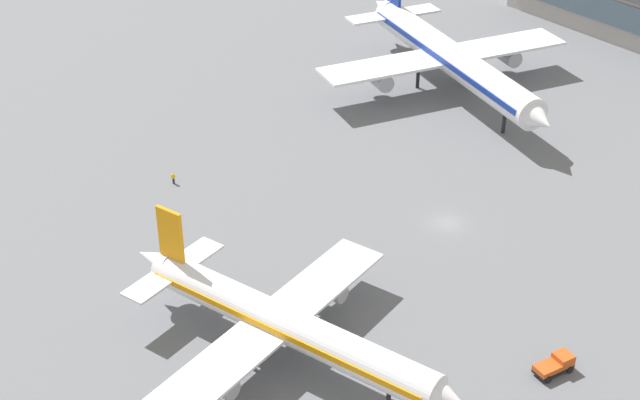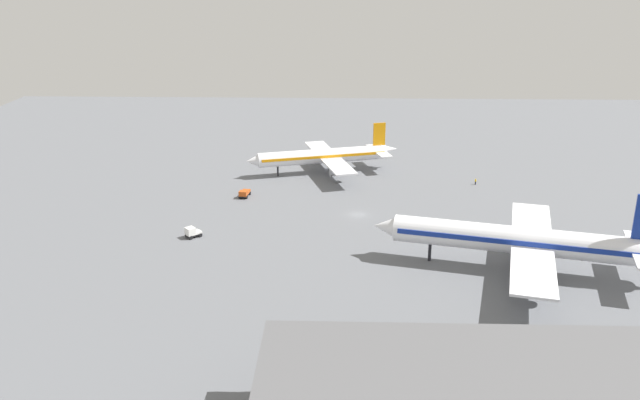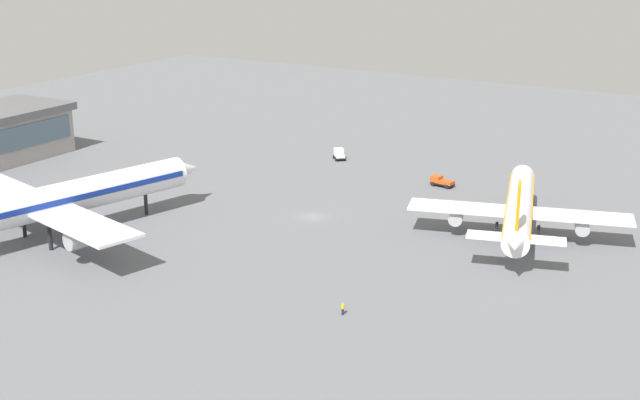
{
  "view_description": "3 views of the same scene",
  "coord_description": "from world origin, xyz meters",
  "px_view_note": "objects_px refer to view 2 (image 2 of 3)",
  "views": [
    {
      "loc": [
        -73.1,
        78.42,
        68.36
      ],
      "look_at": [
        9.66,
        13.99,
        4.19
      ],
      "focal_mm": 53.04,
      "sensor_mm": 36.0,
      "label": 1
    },
    {
      "loc": [
        -4.23,
        -146.34,
        54.86
      ],
      "look_at": [
        -8.82,
        -0.24,
        3.53
      ],
      "focal_mm": 37.7,
      "sensor_mm": 36.0,
      "label": 2
    },
    {
      "loc": [
        119.52,
        72.34,
        47.11
      ],
      "look_at": [
        5.72,
        4.79,
        5.32
      ],
      "focal_mm": 48.54,
      "sensor_mm": 36.0,
      "label": 3
    }
  ],
  "objects_px": {
    "baggage_tug": "(192,232)",
    "airplane_taxiing": "(523,241)",
    "ground_crew_worker": "(476,181)",
    "airplane_at_gate": "(324,156)",
    "pushback_tractor": "(244,193)"
  },
  "relations": [
    {
      "from": "airplane_at_gate",
      "to": "airplane_taxiing",
      "type": "distance_m",
      "value": 73.57
    },
    {
      "from": "airplane_taxiing",
      "to": "baggage_tug",
      "type": "bearing_deg",
      "value": 1.56
    },
    {
      "from": "airplane_at_gate",
      "to": "ground_crew_worker",
      "type": "relative_size",
      "value": 25.48
    },
    {
      "from": "airplane_at_gate",
      "to": "airplane_taxiing",
      "type": "relative_size",
      "value": 0.77
    },
    {
      "from": "airplane_taxiing",
      "to": "ground_crew_worker",
      "type": "xyz_separation_m",
      "value": [
        1.51,
        53.0,
        -5.36
      ]
    },
    {
      "from": "pushback_tractor",
      "to": "ground_crew_worker",
      "type": "distance_m",
      "value": 60.8
    },
    {
      "from": "airplane_taxiing",
      "to": "baggage_tug",
      "type": "distance_m",
      "value": 67.37
    },
    {
      "from": "baggage_tug",
      "to": "airplane_taxiing",
      "type": "bearing_deg",
      "value": 125.98
    },
    {
      "from": "airplane_at_gate",
      "to": "baggage_tug",
      "type": "height_order",
      "value": "airplane_at_gate"
    },
    {
      "from": "airplane_taxiing",
      "to": "pushback_tractor",
      "type": "bearing_deg",
      "value": -21.24
    },
    {
      "from": "pushback_tractor",
      "to": "baggage_tug",
      "type": "height_order",
      "value": "baggage_tug"
    },
    {
      "from": "airplane_at_gate",
      "to": "airplane_taxiing",
      "type": "xyz_separation_m",
      "value": [
        38.65,
        -62.59,
        1.4
      ]
    },
    {
      "from": "airplane_taxiing",
      "to": "ground_crew_worker",
      "type": "height_order",
      "value": "airplane_taxiing"
    },
    {
      "from": "airplane_taxiing",
      "to": "ground_crew_worker",
      "type": "bearing_deg",
      "value": -77.59
    },
    {
      "from": "baggage_tug",
      "to": "ground_crew_worker",
      "type": "xyz_separation_m",
      "value": [
        67.1,
        38.48,
        -0.31
      ]
    }
  ]
}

